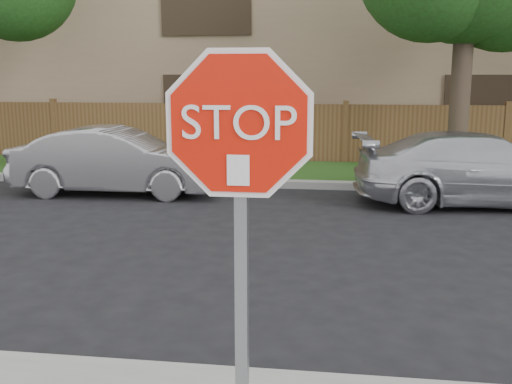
# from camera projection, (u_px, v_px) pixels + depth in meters

# --- Properties ---
(far_curb) EXTENTS (70.00, 0.30, 0.15)m
(far_curb) POSITION_uv_depth(u_px,v_px,m) (345.00, 185.00, 12.55)
(far_curb) COLOR gray
(far_curb) RESTS_ON ground
(grass_strip) EXTENTS (70.00, 3.00, 0.12)m
(grass_strip) POSITION_uv_depth(u_px,v_px,m) (345.00, 173.00, 14.16)
(grass_strip) COLOR #1E4714
(grass_strip) RESTS_ON ground
(fence) EXTENTS (70.00, 0.12, 1.60)m
(fence) POSITION_uv_depth(u_px,v_px,m) (345.00, 135.00, 15.57)
(fence) COLOR #56371E
(fence) RESTS_ON ground
(apartment_building) EXTENTS (35.20, 9.20, 7.20)m
(apartment_building) POSITION_uv_depth(u_px,v_px,m) (346.00, 39.00, 20.48)
(apartment_building) COLOR #A08463
(apartment_building) RESTS_ON ground
(stop_sign) EXTENTS (1.01, 0.13, 2.55)m
(stop_sign) POSITION_uv_depth(u_px,v_px,m) (240.00, 189.00, 2.94)
(stop_sign) COLOR gray
(stop_sign) RESTS_ON sidewalk_near
(sedan_left) EXTENTS (4.11, 1.55, 1.34)m
(sedan_left) POSITION_uv_depth(u_px,v_px,m) (117.00, 161.00, 11.93)
(sedan_left) COLOR #9E9DA1
(sedan_left) RESTS_ON ground
(sedan_right) EXTENTS (4.74, 2.29, 1.33)m
(sedan_right) POSITION_uv_depth(u_px,v_px,m) (481.00, 169.00, 10.95)
(sedan_right) COLOR silver
(sedan_right) RESTS_ON ground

